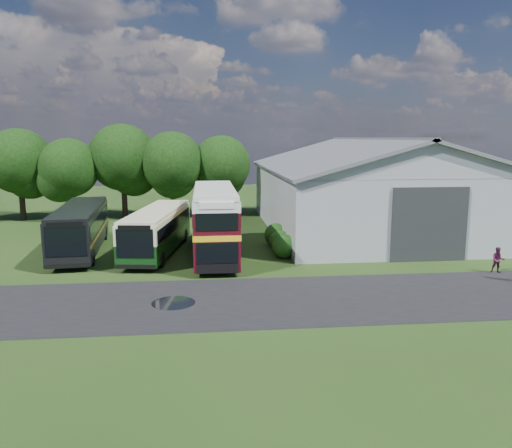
{
  "coord_description": "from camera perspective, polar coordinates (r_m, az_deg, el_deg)",
  "views": [
    {
      "loc": [
        0.11,
        -27.28,
        8.22
      ],
      "look_at": [
        3.84,
        8.0,
        2.04
      ],
      "focal_mm": 35.0,
      "sensor_mm": 36.0,
      "label": 1
    }
  ],
  "objects": [
    {
      "name": "shrub_back",
      "position": [
        38.56,
        2.3,
        -2.43
      ],
      "size": [
        1.8,
        1.8,
        1.8
      ],
      "primitive_type": "sphere",
      "color": "#194714",
      "rests_on": "ground"
    },
    {
      "name": "puddle",
      "position": [
        25.68,
        -9.41,
        -8.92
      ],
      "size": [
        2.2,
        2.2,
        0.01
      ],
      "primitive_type": "cylinder",
      "color": "black",
      "rests_on": "ground"
    },
    {
      "name": "shrub_front",
      "position": [
        34.71,
        3.25,
        -3.83
      ],
      "size": [
        1.7,
        1.7,
        1.7
      ],
      "primitive_type": "sphere",
      "color": "#194714",
      "rests_on": "ground"
    },
    {
      "name": "ground",
      "position": [
        28.49,
        -6.04,
        -6.94
      ],
      "size": [
        120.0,
        120.0,
        0.0
      ],
      "primitive_type": "plane",
      "color": "#1E3410",
      "rests_on": "ground"
    },
    {
      "name": "visitor_b",
      "position": [
        33.94,
        25.93,
        -3.76
      ],
      "size": [
        0.94,
        0.84,
        1.59
      ],
      "primitive_type": "imported",
      "rotation": [
        0.0,
        0.0,
        -0.36
      ],
      "color": "#3F142D",
      "rests_on": "ground"
    },
    {
      "name": "asphalt_road",
      "position": [
        25.79,
        0.73,
        -8.7
      ],
      "size": [
        60.0,
        8.0,
        0.02
      ],
      "primitive_type": "cube",
      "color": "black",
      "rests_on": "ground"
    },
    {
      "name": "tree_left_b",
      "position": [
        52.52,
        -20.59,
        6.02
      ],
      "size": [
        5.78,
        5.78,
        8.16
      ],
      "color": "black",
      "rests_on": "ground"
    },
    {
      "name": "tree_right_a",
      "position": [
        51.23,
        -9.57,
        6.91
      ],
      "size": [
        6.26,
        6.26,
        8.83
      ],
      "color": "black",
      "rests_on": "ground"
    },
    {
      "name": "bus_dark_single",
      "position": [
        38.13,
        -19.44,
        -0.41
      ],
      "size": [
        3.9,
        12.32,
        3.34
      ],
      "rotation": [
        0.0,
        0.0,
        0.09
      ],
      "color": "black",
      "rests_on": "ground"
    },
    {
      "name": "bus_maroon_double",
      "position": [
        34.53,
        -4.73,
        0.16
      ],
      "size": [
        2.89,
        11.23,
        4.83
      ],
      "rotation": [
        0.0,
        0.0,
        -0.0
      ],
      "color": "black",
      "rests_on": "ground"
    },
    {
      "name": "shrub_mid",
      "position": [
        36.64,
        2.75,
        -3.09
      ],
      "size": [
        1.6,
        1.6,
        1.6
      ],
      "primitive_type": "sphere",
      "color": "#194714",
      "rests_on": "ground"
    },
    {
      "name": "tree_right_b",
      "position": [
        51.98,
        -3.97,
        6.79
      ],
      "size": [
        5.98,
        5.98,
        8.45
      ],
      "color": "black",
      "rests_on": "ground"
    },
    {
      "name": "storage_shed",
      "position": [
        45.93,
        12.95,
        4.57
      ],
      "size": [
        18.8,
        24.8,
        8.15
      ],
      "color": "gray",
      "rests_on": "ground"
    },
    {
      "name": "tree_left_a",
      "position": [
        54.9,
        -25.46,
        6.48
      ],
      "size": [
        6.46,
        6.46,
        9.12
      ],
      "color": "black",
      "rests_on": "ground"
    },
    {
      "name": "bus_green_single",
      "position": [
        36.33,
        -11.19,
        -0.68
      ],
      "size": [
        4.34,
        11.7,
        3.15
      ],
      "rotation": [
        0.0,
        0.0,
        -0.15
      ],
      "color": "black",
      "rests_on": "ground"
    },
    {
      "name": "tree_mid",
      "position": [
        52.74,
        -15.0,
        7.34
      ],
      "size": [
        6.8,
        6.8,
        9.6
      ],
      "color": "black",
      "rests_on": "ground"
    }
  ]
}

